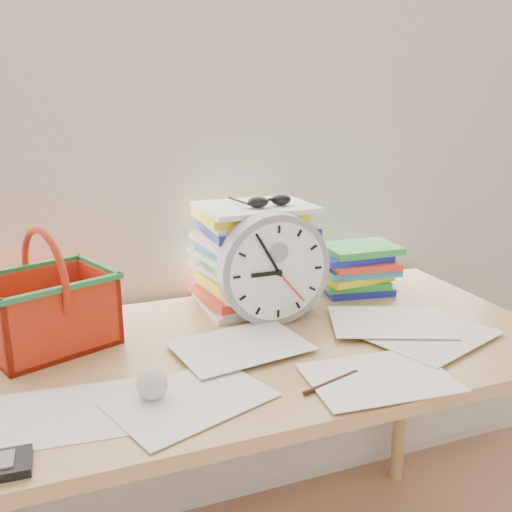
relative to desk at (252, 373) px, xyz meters
name	(u,v)px	position (x,y,z in m)	size (l,w,h in m)	color
curtain	(201,93)	(0.00, 0.38, 0.62)	(2.40, 0.01, 2.50)	beige
desk	(252,373)	(0.00, 0.00, 0.00)	(1.40, 0.70, 0.75)	tan
paper_stack	(253,256)	(0.09, 0.24, 0.21)	(0.31, 0.26, 0.27)	white
clock	(274,269)	(0.09, 0.10, 0.21)	(0.28, 0.28, 0.06)	gray
sunglasses	(270,201)	(0.12, 0.20, 0.36)	(0.14, 0.12, 0.03)	black
book_stack	(355,269)	(0.40, 0.23, 0.14)	(0.23, 0.18, 0.14)	white
basket	(46,290)	(-0.43, 0.15, 0.21)	(0.27, 0.21, 0.27)	red
crumpled_ball	(152,383)	(-0.26, -0.16, 0.11)	(0.06, 0.06, 0.06)	silver
pen	(331,382)	(0.08, -0.24, 0.08)	(0.01, 0.01, 0.14)	black
scattered_papers	(252,341)	(0.00, 0.00, 0.08)	(1.26, 0.42, 0.02)	white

